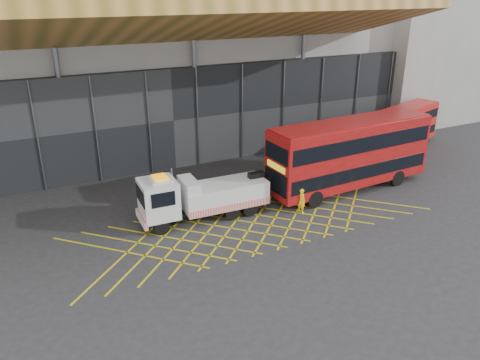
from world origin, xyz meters
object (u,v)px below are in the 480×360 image
bus_second (402,126)px  recovery_truck (200,196)px  bus_towed (350,152)px  worker (301,201)px

bus_second → recovery_truck: bearing=175.5°
bus_towed → bus_second: bus_towed is taller
bus_towed → worker: 5.79m
bus_towed → worker: bus_towed is taller
bus_second → worker: bus_second is taller
bus_second → worker: bearing=-172.7°
recovery_truck → bus_second: 22.12m
bus_towed → worker: bearing=-164.1°
recovery_truck → bus_second: bus_second is taller
bus_towed → bus_second: bearing=24.7°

